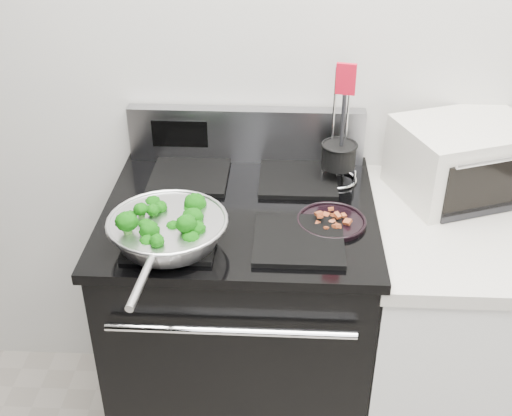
# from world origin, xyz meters

# --- Properties ---
(back_wall) EXTENTS (4.00, 0.02, 2.70)m
(back_wall) POSITION_xyz_m (0.00, 1.75, 1.35)
(back_wall) COLOR silver
(back_wall) RESTS_ON ground
(gas_range) EXTENTS (0.79, 0.69, 1.13)m
(gas_range) POSITION_xyz_m (-0.30, 1.41, 0.49)
(gas_range) COLOR black
(gas_range) RESTS_ON floor
(counter) EXTENTS (0.62, 0.68, 0.92)m
(counter) POSITION_xyz_m (0.39, 1.41, 0.46)
(counter) COLOR white
(counter) RESTS_ON floor
(skillet) EXTENTS (0.32, 0.51, 0.07)m
(skillet) POSITION_xyz_m (-0.47, 1.21, 1.00)
(skillet) COLOR silver
(skillet) RESTS_ON gas_range
(broccoli_pile) EXTENTS (0.25, 0.25, 0.09)m
(broccoli_pile) POSITION_xyz_m (-0.47, 1.21, 1.02)
(broccoli_pile) COLOR #042F03
(broccoli_pile) RESTS_ON skillet
(bacon_plate) EXTENTS (0.20, 0.20, 0.04)m
(bacon_plate) POSITION_xyz_m (-0.04, 1.34, 0.97)
(bacon_plate) COLOR black
(bacon_plate) RESTS_ON gas_range
(utensil_holder) EXTENTS (0.12, 0.12, 0.38)m
(utensil_holder) POSITION_xyz_m (-0.01, 1.58, 1.02)
(utensil_holder) COLOR silver
(utensil_holder) RESTS_ON gas_range
(toaster_oven) EXTENTS (0.47, 0.42, 0.23)m
(toaster_oven) POSITION_xyz_m (0.37, 1.59, 1.03)
(toaster_oven) COLOR silver
(toaster_oven) RESTS_ON counter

